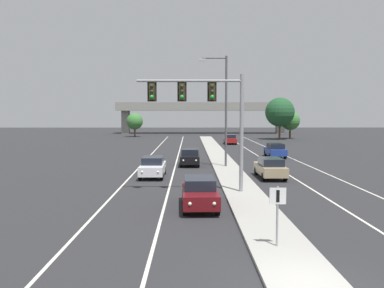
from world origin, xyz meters
name	(u,v)px	position (x,y,z in m)	size (l,w,h in m)	color
median_island	(235,180)	(0.00, 18.00, 0.07)	(2.40, 110.00, 0.15)	#9E9B93
lane_stripe_oncoming_center	(175,168)	(-4.70, 25.00, 0.00)	(0.14, 100.00, 0.01)	silver
lane_stripe_receding_center	(278,168)	(4.70, 25.00, 0.00)	(0.14, 100.00, 0.01)	silver
edge_stripe_left	(138,168)	(-8.00, 25.00, 0.00)	(0.14, 100.00, 0.01)	silver
edge_stripe_right	(314,168)	(8.00, 25.00, 0.00)	(0.14, 100.00, 0.01)	silver
overhead_signal_mast	(206,106)	(-2.36, 13.48, 5.44)	(6.52, 0.44, 7.20)	gray
median_sign_post	(278,207)	(-0.16, 3.24, 1.59)	(0.60, 0.10, 2.20)	gray
street_lamp_median	(224,104)	(-0.24, 25.41, 5.79)	(2.58, 0.28, 10.00)	#4C4C51
car_oncoming_darkred	(200,192)	(-2.81, 9.82, 0.82)	(1.92, 4.51, 1.58)	#5B0F14
car_oncoming_white	(153,167)	(-6.22, 20.08, 0.82)	(1.84, 4.48, 1.58)	silver
car_oncoming_black	(190,157)	(-3.30, 27.15, 0.82)	(1.87, 4.49, 1.58)	black
car_receding_tan	(270,168)	(2.87, 19.45, 0.82)	(1.87, 4.49, 1.58)	tan
car_receding_blue	(275,150)	(6.38, 34.02, 0.82)	(1.83, 4.47, 1.58)	navy
car_receding_red	(230,139)	(3.27, 53.66, 0.82)	(1.86, 4.49, 1.58)	maroon
overpass_bridge	(203,110)	(0.00, 88.13, 5.78)	(42.40, 6.40, 7.65)	gray
tree_far_right_a	(290,121)	(16.49, 67.52, 3.55)	(3.76, 3.76, 5.45)	#4C3823
tree_far_right_b	(280,112)	(13.80, 64.77, 5.22)	(5.52, 5.52, 7.99)	#4C3823
tree_far_left_a	(135,121)	(-14.98, 73.71, 3.28)	(3.48, 3.48, 5.03)	#4C3823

